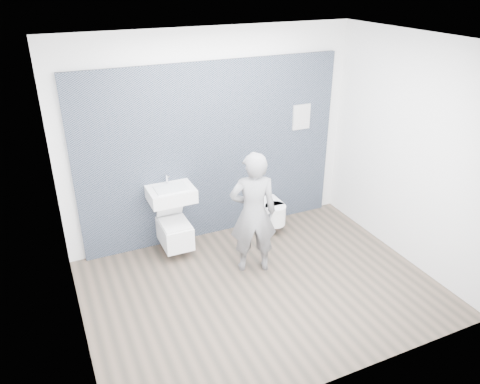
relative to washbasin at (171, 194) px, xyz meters
name	(u,v)px	position (x,y,z in m)	size (l,w,h in m)	color
ground	(261,288)	(0.68, -1.22, -0.84)	(4.00, 4.00, 0.00)	brown
room_shell	(264,150)	(0.68, -1.22, 0.90)	(4.00, 4.00, 4.00)	silver
tile_wall	(215,231)	(0.68, 0.25, -0.84)	(3.60, 0.06, 2.40)	black
washbasin	(171,194)	(0.00, 0.00, 0.00)	(0.58, 0.43, 0.43)	white
toilet_square	(175,232)	(0.00, -0.05, -0.53)	(0.37, 0.53, 0.68)	white
toilet_rounded	(271,212)	(1.43, -0.05, -0.54)	(0.31, 0.53, 0.29)	white
info_placard	(296,214)	(1.99, 0.20, -0.84)	(0.26, 0.03, 0.35)	white
visitor	(253,213)	(0.77, -0.80, -0.06)	(0.57, 0.37, 1.56)	slate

